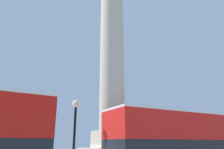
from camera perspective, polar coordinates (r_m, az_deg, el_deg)
monument_column at (r=17.45m, az=0.00°, el=5.78°), size 5.17×5.17×26.50m
bus_b at (r=15.14m, az=20.12°, el=-17.12°), size 11.31×3.08×4.43m
street_lamp at (r=12.91m, az=-9.85°, el=-16.08°), size 0.43×0.43×5.02m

